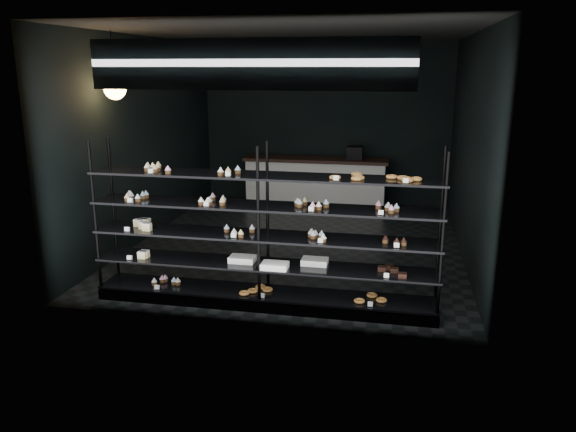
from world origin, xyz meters
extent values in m
cube|color=black|center=(0.00, 0.00, 0.01)|extent=(5.00, 6.00, 0.01)
cube|color=black|center=(0.00, 0.00, 3.20)|extent=(5.00, 6.00, 0.01)
cube|color=black|center=(0.00, 3.00, 1.60)|extent=(5.00, 0.01, 3.20)
cube|color=black|center=(0.00, -3.00, 1.60)|extent=(5.00, 0.01, 3.20)
cube|color=black|center=(-2.50, 0.00, 1.60)|extent=(0.01, 6.00, 3.20)
cube|color=black|center=(2.50, 0.00, 1.60)|extent=(0.01, 6.00, 3.20)
cube|color=black|center=(0.03, -2.45, 0.06)|extent=(4.00, 0.50, 0.12)
cylinder|color=black|center=(-1.94, -2.67, 0.99)|extent=(0.04, 0.04, 1.85)
cylinder|color=black|center=(-1.94, -2.23, 0.99)|extent=(0.04, 0.04, 1.85)
cylinder|color=black|center=(0.03, -2.67, 0.99)|extent=(0.04, 0.04, 1.85)
cylinder|color=black|center=(0.03, -2.23, 0.99)|extent=(0.04, 0.04, 1.85)
cylinder|color=black|center=(2.00, -2.67, 0.99)|extent=(0.04, 0.04, 1.85)
cylinder|color=black|center=(2.00, -2.23, 0.99)|extent=(0.04, 0.04, 1.85)
cube|color=black|center=(0.03, -2.45, 0.15)|extent=(4.00, 0.50, 0.03)
cube|color=black|center=(0.03, -2.45, 0.50)|extent=(4.00, 0.50, 0.02)
cube|color=black|center=(0.03, -2.45, 0.85)|extent=(4.00, 0.50, 0.02)
cube|color=black|center=(0.03, -2.45, 1.20)|extent=(4.00, 0.50, 0.02)
cube|color=black|center=(0.03, -2.45, 1.55)|extent=(4.00, 0.50, 0.02)
cube|color=white|center=(-1.18, -2.63, 1.59)|extent=(0.06, 0.04, 0.06)
cube|color=white|center=(-0.33, -2.63, 1.59)|extent=(0.06, 0.04, 0.06)
cube|color=white|center=(0.89, -2.63, 1.59)|extent=(0.05, 0.04, 0.06)
cube|color=white|center=(1.63, -2.63, 1.59)|extent=(0.06, 0.04, 0.06)
cube|color=white|center=(-1.47, -2.63, 1.24)|extent=(0.06, 0.04, 0.06)
cube|color=white|center=(-0.55, -2.63, 1.24)|extent=(0.05, 0.04, 0.06)
cube|color=white|center=(0.56, -2.63, 1.24)|extent=(0.05, 0.04, 0.06)
cube|color=white|center=(1.39, -2.63, 1.24)|extent=(0.06, 0.04, 0.06)
cube|color=white|center=(-1.54, -2.63, 0.89)|extent=(0.06, 0.04, 0.06)
cube|color=white|center=(-0.29, -2.63, 0.89)|extent=(0.06, 0.04, 0.06)
cube|color=white|center=(0.71, -2.63, 0.89)|extent=(0.05, 0.04, 0.06)
cube|color=white|center=(1.48, -2.63, 0.89)|extent=(0.06, 0.04, 0.06)
cube|color=white|center=(-1.56, -2.63, 0.54)|extent=(0.06, 0.04, 0.06)
cube|color=white|center=(1.47, -2.63, 0.54)|extent=(0.06, 0.04, 0.06)
cube|color=white|center=(-1.22, -2.63, 0.19)|extent=(0.06, 0.04, 0.06)
cube|color=white|center=(0.02, -2.63, 0.19)|extent=(0.05, 0.04, 0.06)
cube|color=white|center=(1.29, -2.63, 0.19)|extent=(0.06, 0.04, 0.06)
cube|color=#0C1B3C|center=(0.00, -2.92, 2.75)|extent=(3.20, 0.04, 0.45)
cube|color=white|center=(0.00, -2.94, 2.75)|extent=(3.30, 0.02, 0.50)
cylinder|color=black|center=(-2.20, -1.48, 2.89)|extent=(0.01, 0.01, 0.59)
sphere|color=#FFAA59|center=(-2.20, -1.48, 2.45)|extent=(0.29, 0.29, 0.29)
cube|color=silver|center=(-0.11, 2.50, 0.46)|extent=(2.74, 0.60, 0.92)
cube|color=black|center=(-0.11, 2.50, 0.95)|extent=(2.85, 0.65, 0.06)
cube|color=black|center=(0.66, 2.50, 1.10)|extent=(0.30, 0.30, 0.25)
camera|label=1|loc=(1.52, -8.43, 2.72)|focal=35.00mm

